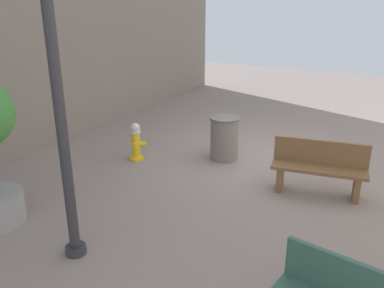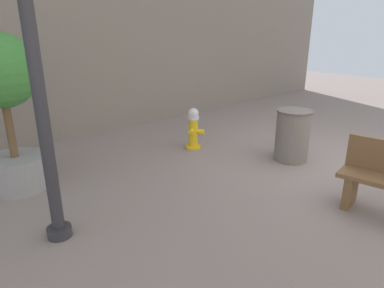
{
  "view_description": "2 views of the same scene",
  "coord_description": "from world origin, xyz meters",
  "views": [
    {
      "loc": [
        -2.64,
        7.83,
        3.33
      ],
      "look_at": [
        0.65,
        1.81,
        0.8
      ],
      "focal_mm": 37.84,
      "sensor_mm": 36.0,
      "label": 1
    },
    {
      "loc": [
        -2.58,
        5.53,
        2.32
      ],
      "look_at": [
        1.21,
        2.27,
        0.59
      ],
      "focal_mm": 31.82,
      "sensor_mm": 36.0,
      "label": 2
    }
  ],
  "objects": [
    {
      "name": "street_lamp",
      "position": [
        1.01,
        4.48,
        2.44
      ],
      "size": [
        0.36,
        0.36,
        3.93
      ],
      "color": "#2D2D33",
      "rests_on": "ground_plane"
    },
    {
      "name": "trash_bin",
      "position": [
        0.65,
        0.37,
        0.47
      ],
      "size": [
        0.62,
        0.62,
        0.93
      ],
      "color": "slate",
      "rests_on": "ground_plane"
    },
    {
      "name": "ground_plane",
      "position": [
        0.0,
        0.0,
        0.0
      ],
      "size": [
        23.4,
        23.4,
        0.0
      ],
      "primitive_type": "plane",
      "color": "gray"
    },
    {
      "name": "fire_hydrant",
      "position": [
        2.29,
        1.3,
        0.41
      ],
      "size": [
        0.37,
        0.39,
        0.82
      ],
      "color": "gold",
      "rests_on": "ground_plane"
    },
    {
      "name": "bench_near",
      "position": [
        -1.47,
        1.03,
        0.49
      ],
      "size": [
        1.67,
        0.7,
        0.95
      ],
      "color": "brown",
      "rests_on": "ground_plane"
    }
  ]
}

